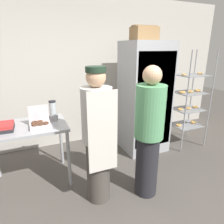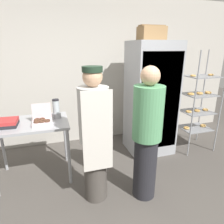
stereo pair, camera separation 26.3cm
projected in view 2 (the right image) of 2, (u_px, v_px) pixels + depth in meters
name	position (u px, v px, depth m)	size (l,w,h in m)	color
ground_plane	(135.00, 223.00, 2.22)	(14.00, 14.00, 0.00)	#4C4742
back_wall	(90.00, 72.00, 3.91)	(6.40, 0.12, 2.78)	#B7B2A8
refrigerator	(151.00, 99.00, 3.52)	(0.77, 0.71, 1.96)	#9EA0A5
baking_rack	(198.00, 103.00, 3.61)	(0.60, 0.49, 1.82)	#93969B
prep_counter	(31.00, 129.00, 2.79)	(1.02, 0.70, 0.87)	#9EA0A5
donut_box	(42.00, 121.00, 2.68)	(0.26, 0.22, 0.27)	silver
blender_pitcher	(56.00, 110.00, 2.89)	(0.12, 0.12, 0.28)	#99999E
binder_stack	(6.00, 123.00, 2.61)	(0.29, 0.27, 0.09)	#232328
cardboard_storage_box	(152.00, 33.00, 3.27)	(0.42, 0.30, 0.24)	#937047
person_baker	(94.00, 136.00, 2.35)	(0.35, 0.37, 1.67)	#47423D
person_customer	(147.00, 135.00, 2.39)	(0.35, 0.35, 1.67)	#232328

